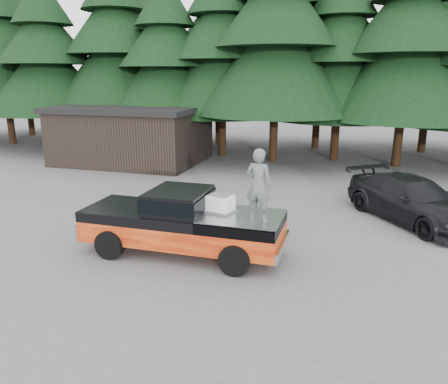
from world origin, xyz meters
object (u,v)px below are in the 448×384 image
(man_on_bed, at_px, (259,185))
(air_compressor, at_px, (220,204))
(parked_car, at_px, (412,200))
(utility_building, at_px, (133,134))
(pickup_truck, at_px, (183,232))

(man_on_bed, bearing_deg, air_compressor, -10.04)
(parked_car, height_order, utility_building, utility_building)
(air_compressor, relative_size, utility_building, 0.08)
(man_on_bed, bearing_deg, utility_building, -39.43)
(parked_car, bearing_deg, utility_building, 117.68)
(pickup_truck, distance_m, parked_car, 8.44)
(pickup_truck, bearing_deg, air_compressor, 7.00)
(man_on_bed, relative_size, utility_building, 0.23)
(pickup_truck, xyz_separation_m, parked_car, (6.73, 5.08, 0.12))
(utility_building, bearing_deg, parked_car, -25.29)
(pickup_truck, distance_m, utility_building, 14.53)
(air_compressor, bearing_deg, utility_building, 139.61)
(utility_building, bearing_deg, pickup_truck, -56.33)
(air_compressor, height_order, parked_car, air_compressor)
(air_compressor, bearing_deg, parked_car, 53.47)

